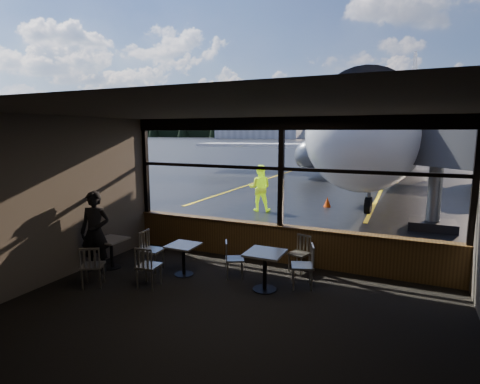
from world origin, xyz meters
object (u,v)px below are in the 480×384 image
Objects in this scene: jet_bridge at (437,158)px; chair_mid_s at (149,266)px; chair_left_s at (93,266)px; cone_nose at (327,202)px; cafe_table_near at (265,271)px; chair_near_n at (299,254)px; airliner at (400,95)px; ground_crew at (260,188)px; chair_near_w at (235,259)px; chair_mid_w at (152,251)px; passenger at (95,232)px; cafe_table_mid at (184,260)px; cafe_table_left at (112,253)px; chair_near_e at (302,266)px.

chair_mid_s is (-5.58, -8.02, -1.86)m from jet_bridge.
chair_left_s is 10.77m from cone_nose.
cafe_table_near is 0.95× the size of chair_near_n.
airliner is 3.48× the size of jet_bridge.
ground_crew is (-6.27, 0.04, -1.37)m from jet_bridge.
chair_mid_s is 2.09× the size of cone_nose.
chair_near_n is at bearing 104.18° from ground_crew.
chair_near_w is 1.96m from chair_mid_w.
passenger is at bearing -64.33° from chair_mid_w.
passenger is 4.38× the size of cone_nose.
cafe_table_mid is at bearing 2.09° from passenger.
chair_left_s is (-0.51, -1.29, -0.02)m from chair_mid_w.
cafe_table_left is 4.35m from chair_near_n.
jet_bridge is 11.80× the size of chair_left_s.
airliner is 15.13m from ground_crew.
airliner is 44.63× the size of chair_near_w.
cafe_table_left is 0.79× the size of chair_mid_s.
cone_nose is (3.29, 9.75, -0.72)m from passenger.
airliner is 52.24× the size of cafe_table_mid.
cafe_table_left is at bearing -101.71° from airliner.
chair_left_s reaches higher than cafe_table_near.
ground_crew is (-4.69, -13.60, -4.69)m from airliner.
chair_near_w is at bearing 156.30° from cafe_table_near.
airliner is 39.75× the size of chair_mid_w.
chair_mid_s is at bearing 94.06° from chair_near_e.
passenger is at bearing -108.66° from cone_nose.
jet_bridge is at bearing -26.32° from cone_nose.
passenger is (-0.12, -0.34, 0.58)m from cafe_table_left.
jet_bridge is (1.58, -13.64, -3.32)m from airliner.
ground_crew is 4.38× the size of cone_nose.
cafe_table_left is (-1.78, -0.31, -0.00)m from cafe_table_mid.
chair_near_n is 0.46× the size of ground_crew.
chair_near_w is at bearing 12.66° from cafe_table_left.
jet_bridge is 11.90× the size of chair_mid_s.
ground_crew is at bearing -43.07° from chair_near_n.
jet_bridge is at bearing 19.95° from chair_left_s.
chair_mid_s reaches higher than cafe_table_mid.
cafe_table_mid is 0.85× the size of chair_near_w.
passenger is at bearing -132.59° from jet_bridge.
chair_mid_w reaches higher than cafe_table_left.
airliner reaches higher than chair_near_n.
airliner is 13.11m from cone_nose.
chair_near_e reaches higher than cafe_table_near.
jet_bridge is at bearing 30.80° from passenger.
chair_near_n is 7.94m from cone_nose.
cafe_table_mid is 2.60m from chair_near_n.
airliner is at bearing 58.75° from passenger.
passenger is (-4.49, -1.04, 0.47)m from chair_near_e.
chair_left_s reaches higher than chair_near_w.
chair_near_e is 1.03× the size of chair_mid_s.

